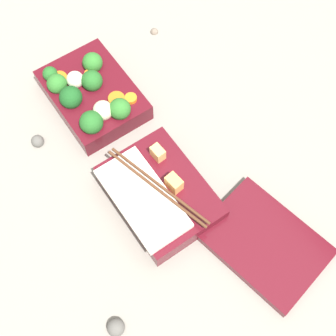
# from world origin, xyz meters

# --- Properties ---
(ground_plane) EXTENTS (3.00, 3.00, 0.00)m
(ground_plane) POSITION_xyz_m (0.00, 0.00, 0.00)
(ground_plane) COLOR gray
(bento_tray_vegetable) EXTENTS (0.19, 0.14, 0.07)m
(bento_tray_vegetable) POSITION_xyz_m (-0.13, 0.00, 0.03)
(bento_tray_vegetable) COLOR #510F19
(bento_tray_vegetable) RESTS_ON ground_plane
(bento_tray_rice) EXTENTS (0.20, 0.14, 0.07)m
(bento_tray_rice) POSITION_xyz_m (0.10, -0.01, 0.02)
(bento_tray_rice) COLOR #510F19
(bento_tray_rice) RESTS_ON ground_plane
(bento_lid) EXTENTS (0.21, 0.17, 0.02)m
(bento_lid) POSITION_xyz_m (0.27, 0.09, 0.01)
(bento_lid) COLOR #510F19
(bento_lid) RESTS_ON ground_plane
(pebble_1) EXTENTS (0.03, 0.03, 0.03)m
(pebble_1) POSITION_xyz_m (0.24, -0.18, 0.01)
(pebble_1) COLOR #595651
(pebble_1) RESTS_ON ground_plane
(pebble_2) EXTENTS (0.02, 0.02, 0.02)m
(pebble_2) POSITION_xyz_m (-0.11, -0.12, 0.01)
(pebble_2) COLOR #595651
(pebble_2) RESTS_ON ground_plane
(pebble_3) EXTENTS (0.02, 0.02, 0.02)m
(pebble_3) POSITION_xyz_m (-0.21, 0.20, 0.00)
(pebble_3) COLOR #7A6B5B
(pebble_3) RESTS_ON ground_plane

